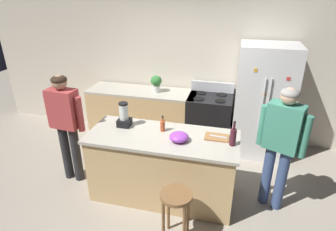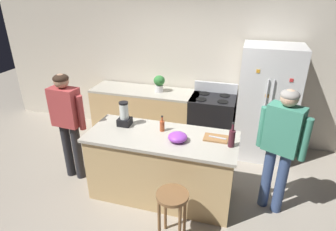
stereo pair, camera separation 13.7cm
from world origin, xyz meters
The scene contains 16 objects.
ground_plane centered at (0.00, 0.00, 0.00)m, with size 14.00×14.00×0.00m, color #9E9384.
back_wall centered at (0.00, 1.95, 1.35)m, with size 8.00×0.10×2.70m, color beige.
kitchen_island centered at (0.00, 0.00, 0.47)m, with size 1.95×0.80×0.95m.
back_counter_run centered at (-0.80, 1.55, 0.47)m, with size 2.00×0.64×0.95m.
refrigerator centered at (1.31, 1.50, 0.94)m, with size 0.90×0.73×1.89m.
stove_range centered at (0.45, 1.52, 0.48)m, with size 0.76×0.65×1.13m.
person_by_island_left centered at (-1.41, 0.04, 0.99)m, with size 0.59×0.25×1.63m.
person_by_sink_right centered at (1.45, 0.16, 1.01)m, with size 0.58×0.36×1.66m.
bar_stool centered at (0.34, -0.70, 0.51)m, with size 0.36×0.36×0.65m.
potted_plant centered at (-0.53, 1.55, 1.12)m, with size 0.20×0.20×0.30m.
blender_appliance centered at (-0.57, 0.15, 1.09)m, with size 0.17×0.17×0.34m.
bottle_wine centered at (0.88, -0.02, 1.06)m, with size 0.08×0.08×0.32m.
bottle_cooking_sauce centered at (-0.03, 0.13, 1.02)m, with size 0.06×0.06×0.22m.
mixing_bowl centered at (0.23, -0.07, 1.00)m, with size 0.24×0.24×0.11m, color purple.
cutting_board centered at (0.68, 0.11, 0.96)m, with size 0.30×0.20×0.02m, color #9E6B3D.
chef_knife centered at (0.70, 0.11, 0.97)m, with size 0.22×0.03×0.01m, color #B7BABF.
Camera 2 is at (0.97, -3.02, 2.70)m, focal length 30.19 mm.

